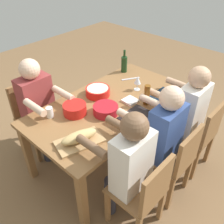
{
  "coord_description": "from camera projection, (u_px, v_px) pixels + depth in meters",
  "views": [
    {
      "loc": [
        -1.57,
        -1.43,
        2.18
      ],
      "look_at": [
        0.0,
        0.0,
        0.63
      ],
      "focal_mm": 39.21,
      "sensor_mm": 36.0,
      "label": 1
    }
  ],
  "objects": [
    {
      "name": "chair_near_left",
      "position": [
        144.0,
        192.0,
        1.98
      ],
      "size": [
        0.4,
        0.4,
        0.85
      ],
      "color": "olive",
      "rests_on": "ground_plane"
    },
    {
      "name": "serving_bowl_fruit",
      "position": [
        106.0,
        109.0,
        2.39
      ],
      "size": [
        0.25,
        0.25,
        0.09
      ],
      "color": "#B21923",
      "rests_on": "dining_table"
    },
    {
      "name": "serving_bowl_salad",
      "position": [
        75.0,
        108.0,
        2.38
      ],
      "size": [
        0.23,
        0.23,
        0.11
      ],
      "color": "red",
      "rests_on": "dining_table"
    },
    {
      "name": "placemat_near_right",
      "position": [
        164.0,
        96.0,
        2.68
      ],
      "size": [
        0.32,
        0.23,
        0.01
      ],
      "primitive_type": "cube",
      "color": "#142333",
      "rests_on": "dining_table"
    },
    {
      "name": "bread_loaf",
      "position": [
        79.0,
        137.0,
        2.04
      ],
      "size": [
        0.34,
        0.2,
        0.09
      ],
      "primitive_type": "ellipsoid",
      "rotation": [
        0.0,
        0.0,
        -0.29
      ],
      "color": "tan",
      "rests_on": "cutting_board"
    },
    {
      "name": "diner_near_center",
      "position": [
        162.0,
        133.0,
        2.25
      ],
      "size": [
        0.41,
        0.53,
        1.2
      ],
      "color": "#2D2D38",
      "rests_on": "ground_plane"
    },
    {
      "name": "wine_bottle",
      "position": [
        124.0,
        64.0,
        3.09
      ],
      "size": [
        0.08,
        0.08,
        0.29
      ],
      "color": "#193819",
      "rests_on": "dining_table"
    },
    {
      "name": "wine_glass",
      "position": [
        138.0,
        81.0,
        2.72
      ],
      "size": [
        0.08,
        0.08,
        0.17
      ],
      "color": "silver",
      "rests_on": "dining_table"
    },
    {
      "name": "cup_far_left",
      "position": [
        50.0,
        112.0,
        2.34
      ],
      "size": [
        0.07,
        0.07,
        0.11
      ],
      "primitive_type": "cylinder",
      "color": "white",
      "rests_on": "dining_table"
    },
    {
      "name": "ground_plane",
      "position": [
        112.0,
        153.0,
        3.0
      ],
      "size": [
        8.0,
        8.0,
        0.0
      ],
      "primitive_type": "plane",
      "color": "brown"
    },
    {
      "name": "chair_near_center",
      "position": [
        176.0,
        159.0,
        2.27
      ],
      "size": [
        0.4,
        0.4,
        0.85
      ],
      "color": "olive",
      "rests_on": "ground_plane"
    },
    {
      "name": "diner_near_left",
      "position": [
        128.0,
        162.0,
        1.95
      ],
      "size": [
        0.41,
        0.53,
        1.2
      ],
      "color": "#2D2D38",
      "rests_on": "ground_plane"
    },
    {
      "name": "carving_knife",
      "position": [
        131.0,
        79.0,
        2.99
      ],
      "size": [
        0.21,
        0.14,
        0.01
      ],
      "primitive_type": "cube",
      "rotation": [
        0.0,
        0.0,
        2.6
      ],
      "color": "silver",
      "rests_on": "dining_table"
    },
    {
      "name": "napkin_stack",
      "position": [
        130.0,
        101.0,
        2.58
      ],
      "size": [
        0.15,
        0.15,
        0.02
      ],
      "primitive_type": "cube",
      "rotation": [
        0.0,
        0.0,
        -0.07
      ],
      "color": "white",
      "rests_on": "dining_table"
    },
    {
      "name": "diner_near_right",
      "position": [
        188.0,
        110.0,
        2.54
      ],
      "size": [
        0.41,
        0.53,
        1.2
      ],
      "color": "#2D2D38",
      "rests_on": "ground_plane"
    },
    {
      "name": "chair_near_right",
      "position": [
        200.0,
        133.0,
        2.57
      ],
      "size": [
        0.4,
        0.4,
        0.85
      ],
      "color": "olive",
      "rests_on": "ground_plane"
    },
    {
      "name": "cutting_board",
      "position": [
        80.0,
        141.0,
        2.08
      ],
      "size": [
        0.45,
        0.32,
        0.02
      ],
      "primitive_type": "cube",
      "rotation": [
        0.0,
        0.0,
        -0.29
      ],
      "color": "tan",
      "rests_on": "dining_table"
    },
    {
      "name": "beer_bottle",
      "position": [
        147.0,
        95.0,
        2.49
      ],
      "size": [
        0.06,
        0.06,
        0.22
      ],
      "primitive_type": "cylinder",
      "color": "brown",
      "rests_on": "dining_table"
    },
    {
      "name": "dining_table",
      "position": [
        112.0,
        110.0,
        2.61
      ],
      "size": [
        1.78,
        0.96,
        0.74
      ],
      "color": "olive",
      "rests_on": "ground_plane"
    },
    {
      "name": "diner_far_left",
      "position": [
        39.0,
        104.0,
        2.63
      ],
      "size": [
        0.41,
        0.53,
        1.2
      ],
      "color": "#2D2D38",
      "rests_on": "ground_plane"
    },
    {
      "name": "chair_far_left",
      "position": [
        33.0,
        113.0,
        2.86
      ],
      "size": [
        0.4,
        0.4,
        0.85
      ],
      "color": "olive",
      "rests_on": "ground_plane"
    },
    {
      "name": "placemat_near_center",
      "position": [
        136.0,
        116.0,
        2.38
      ],
      "size": [
        0.32,
        0.23,
        0.01
      ],
      "primitive_type": "cube",
      "color": "black",
      "rests_on": "dining_table"
    },
    {
      "name": "serving_bowl_pasta",
      "position": [
        98.0,
        91.0,
        2.66
      ],
      "size": [
        0.26,
        0.26,
        0.09
      ],
      "color": "red",
      "rests_on": "dining_table"
    }
  ]
}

